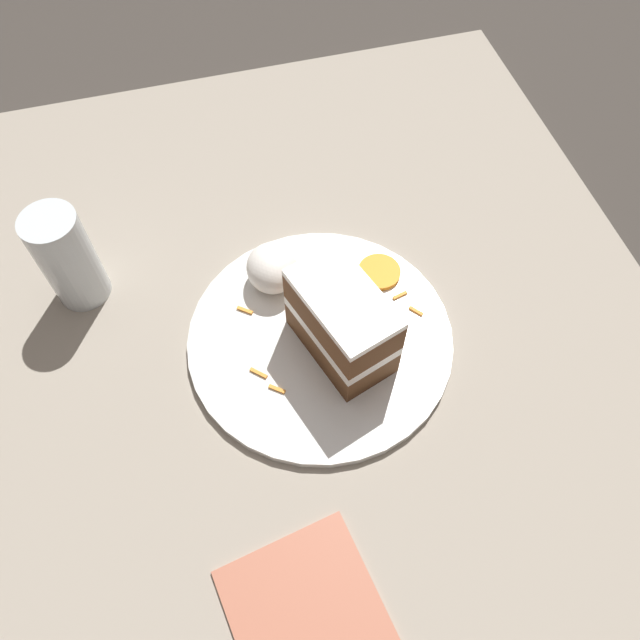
% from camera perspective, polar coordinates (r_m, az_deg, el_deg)
% --- Properties ---
extents(ground_plane, '(6.00, 6.00, 0.00)m').
position_cam_1_polar(ground_plane, '(0.73, -2.92, -5.67)').
color(ground_plane, '#38332D').
rests_on(ground_plane, ground).
extents(dining_table, '(1.06, 0.92, 0.03)m').
position_cam_1_polar(dining_table, '(0.72, -2.97, -5.18)').
color(dining_table, gray).
rests_on(dining_table, ground).
extents(plate, '(0.31, 0.31, 0.01)m').
position_cam_1_polar(plate, '(0.72, 0.00, -1.69)').
color(plate, white).
rests_on(plate, dining_table).
extents(cake_slice, '(0.14, 0.11, 0.10)m').
position_cam_1_polar(cake_slice, '(0.67, 2.03, -0.22)').
color(cake_slice, brown).
rests_on(cake_slice, plate).
extents(cream_dollop, '(0.07, 0.06, 0.05)m').
position_cam_1_polar(cream_dollop, '(0.74, -4.42, 4.74)').
color(cream_dollop, white).
rests_on(cream_dollop, plate).
extents(orange_garnish, '(0.05, 0.05, 0.01)m').
position_cam_1_polar(orange_garnish, '(0.77, 5.43, 4.38)').
color(orange_garnish, orange).
rests_on(orange_garnish, plate).
extents(carrot_shreds_scatter, '(0.12, 0.21, 0.00)m').
position_cam_1_polar(carrot_shreds_scatter, '(0.72, -0.19, -1.44)').
color(carrot_shreds_scatter, orange).
rests_on(carrot_shreds_scatter, plate).
extents(drinking_glass, '(0.06, 0.06, 0.13)m').
position_cam_1_polar(drinking_glass, '(0.77, -21.88, 4.87)').
color(drinking_glass, silver).
rests_on(drinking_glass, dining_table).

